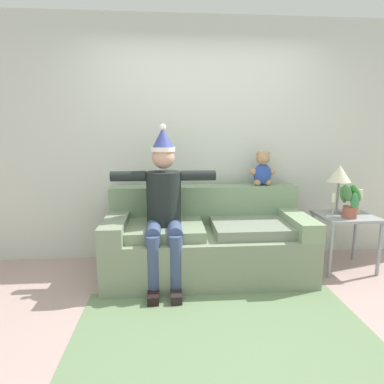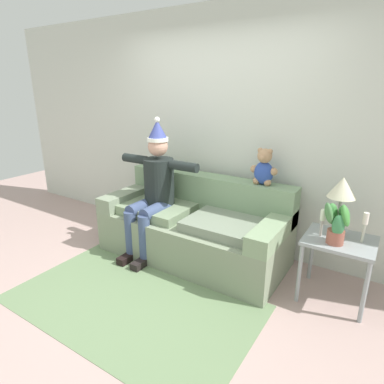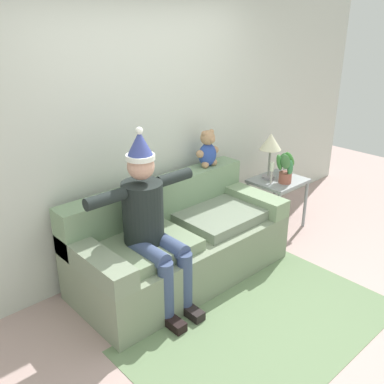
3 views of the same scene
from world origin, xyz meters
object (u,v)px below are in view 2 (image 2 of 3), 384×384
candle_tall (322,219)px  teddy_bear (264,168)px  potted_plant (337,223)px  candle_short (365,223)px  couch (195,227)px  table_lamp (342,190)px  person_seated (154,187)px  side_table (339,248)px

candle_tall → teddy_bear: bearing=155.1°
potted_plant → candle_short: 0.24m
teddy_bear → candle_short: 1.07m
couch → candle_short: size_ratio=7.68×
couch → potted_plant: (1.46, -0.11, 0.43)m
couch → table_lamp: bearing=3.6°
potted_plant → candle_short: size_ratio=1.38×
teddy_bear → table_lamp: teddy_bear is taller
person_seated → side_table: person_seated is taller
candle_short → candle_tall: bearing=-169.5°
potted_plant → candle_tall: (-0.13, 0.08, -0.03)m
side_table → table_lamp: size_ratio=1.13×
teddy_bear → table_lamp: bearing=-13.9°
potted_plant → candle_tall: 0.16m
teddy_bear → side_table: bearing=-19.3°
teddy_bear → side_table: size_ratio=0.64×
side_table → table_lamp: (-0.06, 0.10, 0.50)m
candle_tall → person_seated: bearing=-175.5°
teddy_bear → candle_short: bearing=-14.2°
side_table → table_lamp: table_lamp is taller
couch → person_seated: 0.64m
table_lamp → couch: bearing=-176.4°
candle_tall → couch: bearing=178.7°
table_lamp → potted_plant: size_ratio=1.42×
couch → person_seated: size_ratio=1.33×
potted_plant → table_lamp: bearing=96.7°
person_seated → table_lamp: 1.90m
teddy_bear → table_lamp: (0.78, -0.19, -0.05)m
teddy_bear → person_seated: bearing=-157.5°
potted_plant → candle_tall: size_ratio=1.49×
potted_plant → candle_tall: potted_plant is taller
person_seated → potted_plant: bearing=1.6°
teddy_bear → candle_tall: 0.80m
person_seated → table_lamp: bearing=7.8°
teddy_bear → side_table: 1.04m
person_seated → table_lamp: size_ratio=2.94×
table_lamp → person_seated: bearing=-172.2°
side_table → potted_plant: 0.30m
person_seated → candle_tall: (1.77, 0.14, -0.03)m
table_lamp → candle_short: size_ratio=1.96×
person_seated → candle_short: (2.09, 0.20, -0.02)m
person_seated → teddy_bear: 1.21m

